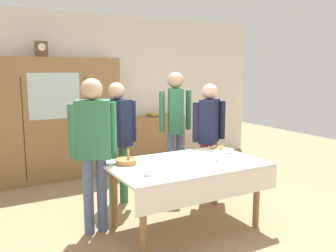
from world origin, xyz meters
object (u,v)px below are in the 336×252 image
(bookshelf_low, at_px, (153,140))
(book_stack, at_px, (153,115))
(tea_cup_center, at_px, (230,151))
(spoon_near_left, at_px, (217,168))
(bread_basket, at_px, (126,161))
(pastry_plate, at_px, (217,148))
(tea_cup_back_edge, at_px, (148,173))
(person_by_cabinet, at_px, (209,130))
(person_beside_shelf, at_px, (117,131))
(person_behind_table_right, at_px, (93,140))
(person_behind_table_left, at_px, (175,119))
(dining_table, at_px, (187,172))
(tea_cup_mid_right, at_px, (216,159))
(mantel_clock, at_px, (41,49))
(tea_cup_front_edge, at_px, (149,167))
(spoon_mid_right, at_px, (213,153))
(wall_cabinet, at_px, (53,120))
(tea_cup_far_left, at_px, (183,154))
(spoon_back_edge, at_px, (201,157))

(bookshelf_low, relative_size, book_stack, 5.19)
(book_stack, relative_size, tea_cup_center, 1.75)
(spoon_near_left, bearing_deg, bread_basket, 140.35)
(book_stack, xyz_separation_m, bread_basket, (-1.50, -2.35, -0.15))
(pastry_plate, bearing_deg, tea_cup_back_edge, -154.58)
(pastry_plate, relative_size, person_by_cabinet, 0.18)
(person_beside_shelf, distance_m, person_behind_table_right, 0.85)
(bookshelf_low, bearing_deg, pastry_plate, -95.26)
(pastry_plate, distance_m, person_by_cabinet, 0.36)
(bookshelf_low, xyz_separation_m, person_behind_table_left, (-0.36, -1.45, 0.61))
(spoon_near_left, relative_size, person_by_cabinet, 0.08)
(bread_basket, height_order, person_by_cabinet, person_by_cabinet)
(tea_cup_center, bearing_deg, pastry_plate, 88.67)
(tea_cup_back_edge, xyz_separation_m, person_behind_table_left, (1.13, 1.41, 0.28))
(person_behind_table_left, bearing_deg, book_stack, 76.02)
(dining_table, bearing_deg, pastry_plate, 29.37)
(tea_cup_mid_right, bearing_deg, mantel_clock, 116.58)
(tea_cup_mid_right, bearing_deg, pastry_plate, 51.77)
(tea_cup_front_edge, xyz_separation_m, person_behind_table_left, (1.03, 1.23, 0.28))
(book_stack, distance_m, spoon_mid_right, 2.46)
(bread_basket, distance_m, person_behind_table_left, 1.48)
(mantel_clock, relative_size, person_behind_table_right, 0.14)
(tea_cup_center, distance_m, spoon_mid_right, 0.21)
(spoon_near_left, bearing_deg, dining_table, 114.42)
(wall_cabinet, height_order, tea_cup_back_edge, wall_cabinet)
(tea_cup_mid_right, bearing_deg, tea_cup_far_left, 117.52)
(book_stack, height_order, person_beside_shelf, person_beside_shelf)
(tea_cup_mid_right, bearing_deg, spoon_back_edge, 101.47)
(mantel_clock, distance_m, pastry_plate, 3.08)
(dining_table, relative_size, spoon_back_edge, 14.09)
(mantel_clock, xyz_separation_m, tea_cup_far_left, (1.14, -2.29, -1.29))
(book_stack, bearing_deg, spoon_back_edge, -104.15)
(dining_table, distance_m, tea_cup_center, 0.71)
(mantel_clock, bearing_deg, person_behind_table_left, -41.82)
(bookshelf_low, xyz_separation_m, tea_cup_mid_right, (-0.58, -2.72, 0.32))
(pastry_plate, distance_m, spoon_back_edge, 0.49)
(mantel_clock, distance_m, bookshelf_low, 2.51)
(person_behind_table_right, bearing_deg, wall_cabinet, 89.59)
(wall_cabinet, relative_size, book_stack, 9.36)
(spoon_near_left, bearing_deg, person_behind_table_right, 145.23)
(mantel_clock, distance_m, tea_cup_mid_right, 3.26)
(bookshelf_low, bearing_deg, mantel_clock, -178.47)
(person_beside_shelf, bearing_deg, tea_cup_back_edge, -98.41)
(dining_table, height_order, tea_cup_center, tea_cup_center)
(tea_cup_mid_right, relative_size, tea_cup_back_edge, 1.00)
(spoon_mid_right, xyz_separation_m, person_behind_table_left, (0.03, 0.97, 0.30))
(spoon_back_edge, distance_m, person_beside_shelf, 1.16)
(spoon_mid_right, relative_size, person_beside_shelf, 0.07)
(wall_cabinet, bearing_deg, tea_cup_center, -57.18)
(spoon_back_edge, bearing_deg, person_behind_table_left, 75.62)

